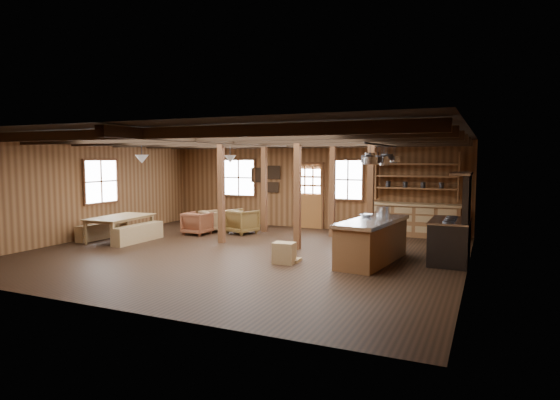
% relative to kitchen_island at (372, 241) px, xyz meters
% --- Properties ---
extents(room, '(10.04, 9.04, 2.84)m').
position_rel_kitchen_island_xyz_m(room, '(-3.05, -0.30, 0.92)').
color(room, black).
rests_on(room, ground).
extents(ceiling_joists, '(9.80, 8.82, 0.18)m').
position_rel_kitchen_island_xyz_m(ceiling_joists, '(-3.05, -0.13, 2.20)').
color(ceiling_joists, black).
rests_on(ceiling_joists, ceiling).
extents(timber_posts, '(3.95, 2.35, 2.80)m').
position_rel_kitchen_island_xyz_m(timber_posts, '(-2.53, 1.78, 0.92)').
color(timber_posts, '#4D3016').
rests_on(timber_posts, floor).
extents(back_door, '(1.02, 0.08, 2.15)m').
position_rel_kitchen_island_xyz_m(back_door, '(-3.05, 4.15, 0.40)').
color(back_door, brown).
rests_on(back_door, floor).
extents(window_back_left, '(1.32, 0.06, 1.32)m').
position_rel_kitchen_island_xyz_m(window_back_left, '(-5.65, 4.16, 1.12)').
color(window_back_left, white).
rests_on(window_back_left, wall_back).
extents(window_back_right, '(1.02, 0.06, 1.32)m').
position_rel_kitchen_island_xyz_m(window_back_right, '(-1.75, 4.16, 1.12)').
color(window_back_right, white).
rests_on(window_back_right, wall_back).
extents(window_left, '(0.14, 1.24, 1.32)m').
position_rel_kitchen_island_xyz_m(window_left, '(-8.01, 0.20, 1.12)').
color(window_left, white).
rests_on(window_left, wall_back).
extents(notice_boards, '(1.08, 0.03, 0.90)m').
position_rel_kitchen_island_xyz_m(notice_boards, '(-4.55, 4.15, 1.16)').
color(notice_boards, white).
rests_on(notice_boards, wall_back).
extents(back_counter, '(2.55, 0.60, 2.45)m').
position_rel_kitchen_island_xyz_m(back_counter, '(0.35, 3.90, 0.12)').
color(back_counter, brown).
rests_on(back_counter, floor).
extents(pendant_lamps, '(1.86, 2.36, 0.66)m').
position_rel_kitchen_island_xyz_m(pendant_lamps, '(-5.30, 0.70, 1.77)').
color(pendant_lamps, '#2C2C2F').
rests_on(pendant_lamps, ceiling).
extents(pot_rack, '(0.40, 3.00, 0.45)m').
position_rel_kitchen_island_xyz_m(pot_rack, '(0.17, 0.01, 1.79)').
color(pot_rack, '#2C2C2F').
rests_on(pot_rack, ceiling).
extents(kitchen_island, '(1.19, 2.59, 1.20)m').
position_rel_kitchen_island_xyz_m(kitchen_island, '(0.00, 0.00, 0.00)').
color(kitchen_island, brown).
rests_on(kitchen_island, floor).
extents(step_stool, '(0.54, 0.41, 0.46)m').
position_rel_kitchen_island_xyz_m(step_stool, '(-1.70, -0.91, -0.25)').
color(step_stool, olive).
rests_on(step_stool, floor).
extents(commercial_range, '(0.82, 1.60, 1.97)m').
position_rel_kitchen_island_xyz_m(commercial_range, '(1.60, 0.69, 0.16)').
color(commercial_range, '#2C2C2F').
rests_on(commercial_range, floor).
extents(dining_table, '(1.21, 1.98, 0.67)m').
position_rel_kitchen_island_xyz_m(dining_table, '(-6.95, -0.15, -0.14)').
color(dining_table, olive).
rests_on(dining_table, floor).
extents(bench_wall, '(0.30, 1.61, 0.44)m').
position_rel_kitchen_island_xyz_m(bench_wall, '(-7.70, -0.15, -0.26)').
color(bench_wall, olive).
rests_on(bench_wall, floor).
extents(bench_aisle, '(0.32, 1.72, 0.47)m').
position_rel_kitchen_island_xyz_m(bench_aisle, '(-6.37, -0.15, -0.24)').
color(bench_aisle, olive).
rests_on(bench_aisle, floor).
extents(armchair_a, '(0.73, 0.75, 0.67)m').
position_rel_kitchen_island_xyz_m(armchair_a, '(-5.62, 1.57, -0.14)').
color(armchair_a, brown).
rests_on(armchair_a, floor).
extents(armchair_b, '(1.00, 1.02, 0.74)m').
position_rel_kitchen_island_xyz_m(armchair_b, '(-4.49, 2.26, -0.11)').
color(armchair_b, brown).
rests_on(armchair_b, floor).
extents(armchair_c, '(0.98, 0.98, 0.65)m').
position_rel_kitchen_island_xyz_m(armchair_c, '(-5.53, 2.29, -0.15)').
color(armchair_c, olive).
rests_on(armchair_c, floor).
extents(counter_pot, '(0.31, 0.31, 0.18)m').
position_rel_kitchen_island_xyz_m(counter_pot, '(0.01, 1.00, 0.55)').
color(counter_pot, silver).
rests_on(counter_pot, kitchen_island).
extents(bowl, '(0.31, 0.31, 0.07)m').
position_rel_kitchen_island_xyz_m(bowl, '(-0.24, 0.41, 0.50)').
color(bowl, silver).
rests_on(bowl, kitchen_island).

